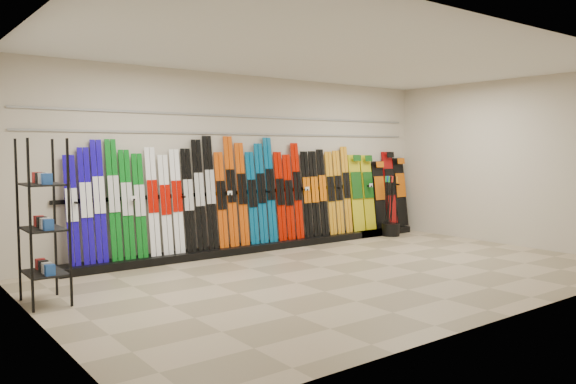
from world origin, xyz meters
TOP-DOWN VIEW (x-y plane):
  - floor at (0.00, 0.00)m, footprint 8.00×8.00m
  - back_wall at (0.00, 2.50)m, footprint 8.00×0.00m
  - left_wall at (-4.00, 0.00)m, footprint 0.00×5.00m
  - right_wall at (4.00, 0.00)m, footprint 0.00×5.00m
  - ceiling at (0.00, 0.00)m, footprint 8.00×8.00m
  - ski_rack_base at (0.22, 2.28)m, footprint 8.00×0.40m
  - skis at (-0.46, 2.33)m, footprint 5.38×0.24m
  - snowboards at (3.09, 2.35)m, footprint 1.58×0.24m
  - accessory_rack at (-3.75, 0.95)m, footprint 0.40×0.60m
  - pole_bin at (3.07, 2.00)m, footprint 0.36×0.36m
  - ski_poles at (3.06, 2.02)m, footprint 0.28×0.32m
  - slatwall_rail_0 at (0.00, 2.48)m, footprint 7.60×0.02m
  - slatwall_rail_1 at (0.00, 2.48)m, footprint 7.60×0.02m

SIDE VIEW (x-z plane):
  - floor at x=0.00m, z-range 0.00..0.00m
  - ski_rack_base at x=0.22m, z-range 0.00..0.12m
  - pole_bin at x=3.07m, z-range 0.00..0.25m
  - ski_poles at x=3.06m, z-range 0.02..1.20m
  - snowboards at x=3.09m, z-range 0.07..1.64m
  - accessory_rack at x=-3.75m, z-range 0.00..1.86m
  - skis at x=-0.46m, z-range 0.03..1.87m
  - back_wall at x=0.00m, z-range -2.50..5.50m
  - left_wall at x=-4.00m, z-range -1.00..4.00m
  - right_wall at x=4.00m, z-range -1.00..4.00m
  - slatwall_rail_0 at x=0.00m, z-range 1.98..2.02m
  - slatwall_rail_1 at x=0.00m, z-range 2.28..2.31m
  - ceiling at x=0.00m, z-range 3.00..3.00m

